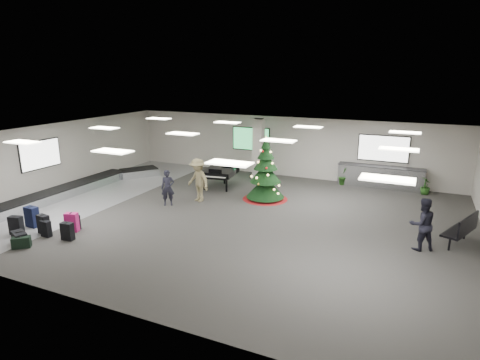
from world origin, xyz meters
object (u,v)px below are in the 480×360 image
at_px(potted_plant_left, 343,176).
at_px(potted_plant_right, 425,186).
at_px(traveler_a, 168,188).
at_px(baggage_carousel, 78,188).
at_px(traveler_b, 198,180).
at_px(bench, 463,228).
at_px(traveler_bench, 422,224).
at_px(pink_suitcase, 72,222).
at_px(service_counter, 380,177).
at_px(christmas_tree, 265,178).
at_px(grand_piano, 219,173).

bearing_deg(potted_plant_left, potted_plant_right, -1.58).
bearing_deg(traveler_a, baggage_carousel, 149.51).
bearing_deg(traveler_b, traveler_a, -111.30).
relative_size(bench, traveler_a, 1.14).
height_order(baggage_carousel, traveler_bench, traveler_bench).
relative_size(pink_suitcase, traveler_b, 0.37).
bearing_deg(service_counter, traveler_a, -140.46).
bearing_deg(traveler_b, bench, 17.44).
height_order(pink_suitcase, potted_plant_right, potted_plant_right).
height_order(pink_suitcase, potted_plant_left, potted_plant_left).
xyz_separation_m(pink_suitcase, potted_plant_left, (7.64, 10.20, 0.12)).
height_order(service_counter, potted_plant_right, service_counter).
height_order(baggage_carousel, potted_plant_right, potted_plant_right).
bearing_deg(pink_suitcase, traveler_b, 45.84).
height_order(service_counter, bench, service_counter).
height_order(baggage_carousel, traveler_b, traveler_b).
xyz_separation_m(christmas_tree, traveler_a, (-3.46, -2.50, -0.22)).
distance_m(bench, traveler_b, 10.20).
xyz_separation_m(baggage_carousel, bench, (16.00, 0.74, 0.38)).
relative_size(grand_piano, traveler_b, 1.06).
bearing_deg(pink_suitcase, grand_piano, 54.44).
height_order(baggage_carousel, bench, bench).
distance_m(baggage_carousel, potted_plant_left, 12.89).
height_order(pink_suitcase, bench, bench).
xyz_separation_m(service_counter, potted_plant_left, (-1.73, -0.20, -0.09)).
bearing_deg(baggage_carousel, bench, 2.63).
distance_m(baggage_carousel, bench, 16.02).
height_order(service_counter, traveler_bench, traveler_bench).
relative_size(traveler_a, potted_plant_right, 1.96).
bearing_deg(service_counter, traveler_bench, -74.44).
bearing_deg(traveler_bench, christmas_tree, -53.64).
height_order(service_counter, traveler_a, traveler_a).
xyz_separation_m(traveler_bench, potted_plant_right, (0.11, 6.62, -0.47)).
bearing_deg(traveler_a, pink_suitcase, -143.39).
relative_size(pink_suitcase, christmas_tree, 0.24).
bearing_deg(traveler_a, service_counter, 6.75).
distance_m(service_counter, grand_piano, 7.86).
bearing_deg(pink_suitcase, christmas_tree, 33.89).
bearing_deg(potted_plant_right, bench, -78.82).
bearing_deg(traveler_bench, potted_plant_left, -90.75).
xyz_separation_m(service_counter, bench, (3.16, -6.00, 0.05)).
bearing_deg(pink_suitcase, baggage_carousel, 114.98).
xyz_separation_m(pink_suitcase, bench, (12.53, 4.40, 0.25)).
xyz_separation_m(christmas_tree, potted_plant_left, (2.73, 3.84, -0.52)).
height_order(service_counter, traveler_b, traveler_b).
height_order(pink_suitcase, traveler_b, traveler_b).
bearing_deg(potted_plant_left, christmas_tree, -125.42).
bearing_deg(potted_plant_left, baggage_carousel, -149.53).
xyz_separation_m(traveler_a, traveler_bench, (9.85, -0.39, 0.09)).
bearing_deg(service_counter, baggage_carousel, -152.33).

